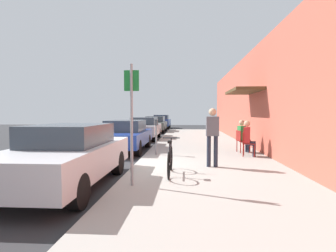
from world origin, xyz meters
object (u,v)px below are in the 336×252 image
parked_car_0 (68,155)px  seated_patron_0 (249,137)px  seated_patron_1 (243,135)px  cafe_chair_0 (247,142)px  bicycle_0 (170,161)px  parked_car_2 (144,128)px  parked_car_4 (161,122)px  parked_car_3 (155,124)px  street_sign (132,115)px  pedestrian_standing (212,132)px  parked_car_1 (126,135)px  parking_meter (156,134)px  cafe_chair_1 (241,140)px

parked_car_0 → seated_patron_0: (4.92, 3.99, 0.08)m
seated_patron_1 → cafe_chair_0: bearing=-93.5°
bicycle_0 → parked_car_0: bearing=-159.0°
parked_car_2 → parked_car_4: (-0.00, 12.13, 0.03)m
parked_car_0 → parked_car_4: size_ratio=1.00×
parked_car_3 → street_sign: bearing=-85.2°
pedestrian_standing → parked_car_1: bearing=131.3°
parking_meter → street_sign: street_sign is taller
street_sign → pedestrian_standing: size_ratio=1.53×
parked_car_0 → parked_car_4: bearing=90.0°
bicycle_0 → cafe_chair_1: 4.83m
street_sign → seated_patron_1: size_ratio=2.02×
street_sign → bicycle_0: size_ratio=1.52×
seated_patron_0 → parked_car_0: bearing=-141.0°
parked_car_4 → pedestrian_standing: (3.42, -21.41, 0.36)m
cafe_chair_0 → cafe_chair_1: bearing=90.1°
parked_car_3 → parking_meter: parking_meter is taller
pedestrian_standing → seated_patron_1: bearing=63.5°
street_sign → pedestrian_standing: 2.93m
parked_car_4 → pedestrian_standing: bearing=-80.9°
street_sign → cafe_chair_0: street_sign is taller
cafe_chair_1 → pedestrian_standing: size_ratio=0.51×
parked_car_1 → cafe_chair_1: 4.95m
bicycle_0 → cafe_chair_0: (2.60, 3.14, 0.14)m
parked_car_3 → parked_car_4: 5.78m
parked_car_0 → seated_patron_0: 6.34m
bicycle_0 → cafe_chair_0: bearing=50.4°
seated_patron_1 → cafe_chair_1: bearing=-168.9°
bicycle_0 → pedestrian_standing: 1.71m
cafe_chair_1 → parked_car_2: bearing=127.7°
parked_car_2 → seated_patron_0: bearing=-55.8°
parked_car_1 → pedestrian_standing: size_ratio=2.59×
parked_car_2 → parked_car_3: parked_car_2 is taller
seated_patron_0 → cafe_chair_1: (-0.06, 0.94, -0.19)m
parked_car_3 → bicycle_0: parked_car_3 is taller
cafe_chair_0 → cafe_chair_1: size_ratio=1.00×
parked_car_2 → parking_meter: 7.22m
parked_car_2 → parked_car_4: parked_car_4 is taller
parked_car_4 → street_sign: street_sign is taller
parked_car_0 → cafe_chair_0: (4.86, 4.01, -0.11)m
pedestrian_standing → parked_car_4: bearing=99.1°
parked_car_0 → cafe_chair_0: 6.30m
parked_car_1 → cafe_chair_1: size_ratio=5.06×
bicycle_0 → seated_patron_1: bearing=56.9°
parked_car_4 → seated_patron_1: size_ratio=3.41×
seated_patron_0 → pedestrian_standing: bearing=-126.2°
parked_car_0 → seated_patron_1: parked_car_0 is taller
parked_car_1 → parked_car_4: 17.51m
parked_car_0 → parked_car_1: 5.84m
parked_car_4 → bicycle_0: parked_car_4 is taller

